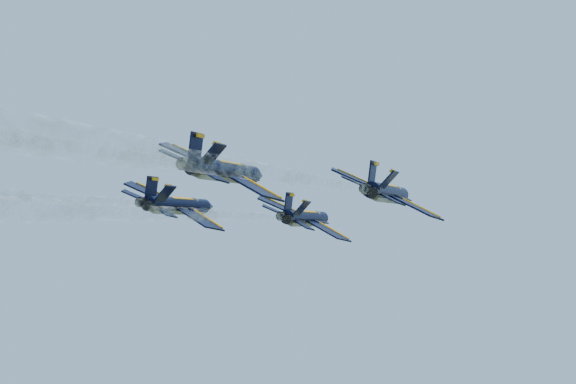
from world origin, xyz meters
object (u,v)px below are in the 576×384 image
Objects in this scene: jet_lead at (306,218)px; jet_slot at (226,172)px; jet_right at (388,194)px; jet_left at (179,206)px.

jet_lead is 1.00× the size of jet_slot.
jet_right is at bearing -43.47° from jet_lead.
jet_left is 24.81m from jet_right.
jet_right is at bearing 50.71° from jet_slot.
jet_left and jet_slot have the same top height.
jet_left is at bearing -178.27° from jet_right.
jet_right is 1.00× the size of jet_slot.
jet_lead is at bearing 91.23° from jet_slot.
jet_lead is 27.94m from jet_slot.
jet_lead and jet_right have the same top height.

